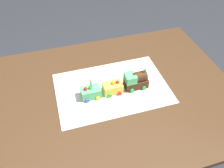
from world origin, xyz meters
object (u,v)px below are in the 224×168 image
cake_locomotive (136,80)px  cake_car_tanker_lemon (113,88)px  birthday_candle (91,83)px  dining_table (108,107)px  cake_car_flatbed_mint_green (91,92)px

cake_locomotive → cake_car_tanker_lemon: cake_locomotive is taller
birthday_candle → cake_car_tanker_lemon: bearing=-180.0°
dining_table → cake_car_flatbed_mint_green: cake_car_flatbed_mint_green is taller
dining_table → cake_car_flatbed_mint_green: (0.09, -0.01, 0.14)m
cake_car_tanker_lemon → cake_car_flatbed_mint_green: size_ratio=1.00×
dining_table → birthday_candle: birthday_candle is taller
cake_locomotive → birthday_candle: (0.24, 0.00, 0.05)m
cake_locomotive → cake_car_flatbed_mint_green: 0.25m
cake_locomotive → cake_car_flatbed_mint_green: (0.25, -0.00, -0.02)m
cake_car_tanker_lemon → cake_car_flatbed_mint_green: 0.12m
cake_locomotive → cake_car_tanker_lemon: 0.13m
dining_table → birthday_candle: (0.08, -0.01, 0.21)m
cake_car_tanker_lemon → birthday_candle: bearing=0.0°
cake_locomotive → birthday_candle: bearing=0.0°
cake_car_flatbed_mint_green → birthday_candle: size_ratio=1.95×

